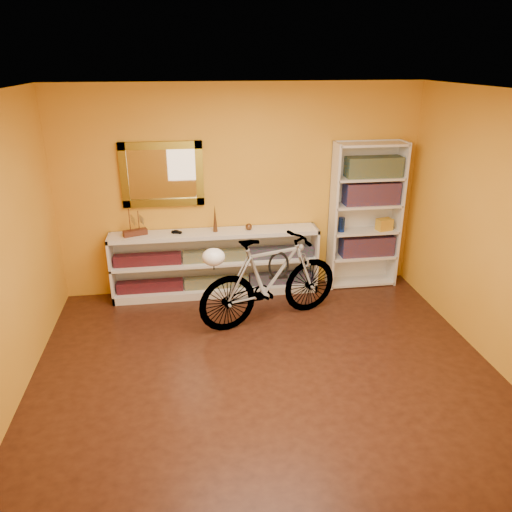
{
  "coord_description": "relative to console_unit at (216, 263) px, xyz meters",
  "views": [
    {
      "loc": [
        -0.69,
        -3.95,
        2.86
      ],
      "look_at": [
        0.0,
        0.7,
        0.95
      ],
      "focal_mm": 34.52,
      "sensor_mm": 36.0,
      "label": 1
    }
  ],
  "objects": [
    {
      "name": "floor",
      "position": [
        0.35,
        -1.81,
        -0.43
      ],
      "size": [
        4.5,
        4.0,
        0.01
      ],
      "primitive_type": "cube",
      "color": "black",
      "rests_on": "ground"
    },
    {
      "name": "ceiling",
      "position": [
        0.35,
        -1.81,
        2.18
      ],
      "size": [
        4.5,
        4.0,
        0.01
      ],
      "primitive_type": "cube",
      "color": "silver",
      "rests_on": "ground"
    },
    {
      "name": "back_wall",
      "position": [
        0.35,
        0.19,
        0.88
      ],
      "size": [
        4.5,
        0.01,
        2.6
      ],
      "primitive_type": "cube",
      "color": "orange",
      "rests_on": "ground"
    },
    {
      "name": "right_wall",
      "position": [
        2.61,
        -1.81,
        0.88
      ],
      "size": [
        0.01,
        4.0,
        2.6
      ],
      "primitive_type": "cube",
      "color": "orange",
      "rests_on": "ground"
    },
    {
      "name": "gilt_mirror",
      "position": [
        -0.6,
        0.15,
        1.12
      ],
      "size": [
        0.98,
        0.06,
        0.78
      ],
      "primitive_type": "cube",
      "color": "olive",
      "rests_on": "back_wall"
    },
    {
      "name": "wall_socket",
      "position": [
        1.25,
        0.17,
        -0.17
      ],
      "size": [
        0.09,
        0.02,
        0.09
      ],
      "primitive_type": "cube",
      "color": "silver",
      "rests_on": "back_wall"
    },
    {
      "name": "console_unit",
      "position": [
        0.0,
        0.0,
        0.0
      ],
      "size": [
        2.6,
        0.35,
        0.85
      ],
      "primitive_type": null,
      "color": "silver",
      "rests_on": "floor"
    },
    {
      "name": "cd_row_lower",
      "position": [
        0.0,
        -0.02,
        -0.26
      ],
      "size": [
        2.5,
        0.13,
        0.14
      ],
      "primitive_type": "cube",
      "color": "black",
      "rests_on": "console_unit"
    },
    {
      "name": "cd_row_upper",
      "position": [
        0.0,
        -0.02,
        0.11
      ],
      "size": [
        2.5,
        0.13,
        0.14
      ],
      "primitive_type": "cube",
      "color": "navy",
      "rests_on": "console_unit"
    },
    {
      "name": "model_ship",
      "position": [
        -0.96,
        0.0,
        0.59
      ],
      "size": [
        0.3,
        0.2,
        0.34
      ],
      "primitive_type": null,
      "rotation": [
        0.0,
        0.0,
        0.35
      ],
      "color": "#431F13",
      "rests_on": "console_unit"
    },
    {
      "name": "toy_car",
      "position": [
        -0.47,
        0.0,
        0.43
      ],
      "size": [
        0.0,
        0.0,
        0.0
      ],
      "primitive_type": "imported",
      "rotation": [
        0.0,
        0.0,
        1.31
      ],
      "color": "black",
      "rests_on": "console_unit"
    },
    {
      "name": "bronze_ornament",
      "position": [
        0.01,
        0.0,
        0.59
      ],
      "size": [
        0.06,
        0.06,
        0.34
      ],
      "primitive_type": "cone",
      "color": "brown",
      "rests_on": "console_unit"
    },
    {
      "name": "decorative_orb",
      "position": [
        0.42,
        0.0,
        0.47
      ],
      "size": [
        0.08,
        0.08,
        0.08
      ],
      "primitive_type": "sphere",
      "color": "brown",
      "rests_on": "console_unit"
    },
    {
      "name": "bookcase",
      "position": [
        1.95,
        0.03,
        0.52
      ],
      "size": [
        0.9,
        0.3,
        1.9
      ],
      "primitive_type": null,
      "color": "silver",
      "rests_on": "floor"
    },
    {
      "name": "book_row_a",
      "position": [
        2.0,
        0.03,
        0.12
      ],
      "size": [
        0.7,
        0.22,
        0.26
      ],
      "primitive_type": "cube",
      "color": "maroon",
      "rests_on": "bookcase"
    },
    {
      "name": "book_row_b",
      "position": [
        2.0,
        0.03,
        0.83
      ],
      "size": [
        0.7,
        0.22,
        0.28
      ],
      "primitive_type": "cube",
      "color": "maroon",
      "rests_on": "bookcase"
    },
    {
      "name": "book_row_c",
      "position": [
        2.0,
        0.03,
        1.16
      ],
      "size": [
        0.7,
        0.22,
        0.25
      ],
      "primitive_type": "cube",
      "color": "navy",
      "rests_on": "bookcase"
    },
    {
      "name": "travel_mug",
      "position": [
        1.63,
        0.01,
        0.43
      ],
      "size": [
        0.08,
        0.08,
        0.19
      ],
      "primitive_type": "cylinder",
      "color": "navy",
      "rests_on": "bookcase"
    },
    {
      "name": "red_tin",
      "position": [
        1.75,
        0.06,
        1.12
      ],
      "size": [
        0.13,
        0.13,
        0.16
      ],
      "primitive_type": "cube",
      "rotation": [
        0.0,
        0.0,
        -0.06
      ],
      "color": "#9B3016",
      "rests_on": "bookcase"
    },
    {
      "name": "yellow_bag",
      "position": [
        2.2,
        -0.01,
        0.42
      ],
      "size": [
        0.22,
        0.17,
        0.15
      ],
      "primitive_type": "cube",
      "rotation": [
        0.0,
        0.0,
        0.22
      ],
      "color": "gold",
      "rests_on": "bookcase"
    },
    {
      "name": "bicycle",
      "position": [
        0.56,
        -0.79,
        0.09
      ],
      "size": [
        0.97,
        1.82,
        1.04
      ],
      "primitive_type": "imported",
      "rotation": [
        0.0,
        0.0,
        1.88
      ],
      "color": "silver",
      "rests_on": "floor"
    },
    {
      "name": "helmet",
      "position": [
        -0.08,
        -0.99,
        0.49
      ],
      "size": [
        0.24,
        0.23,
        0.18
      ],
      "primitive_type": "ellipsoid",
      "color": "white",
      "rests_on": "bicycle"
    },
    {
      "name": "u_lock",
      "position": [
        0.66,
        -0.76,
        0.25
      ],
      "size": [
        0.24,
        0.03,
        0.24
      ],
      "primitive_type": "torus",
      "rotation": [
        1.57,
        0.0,
        0.0
      ],
      "color": "black",
      "rests_on": "bicycle"
    }
  ]
}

